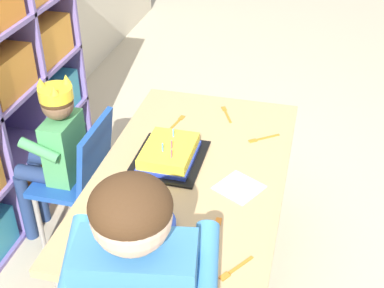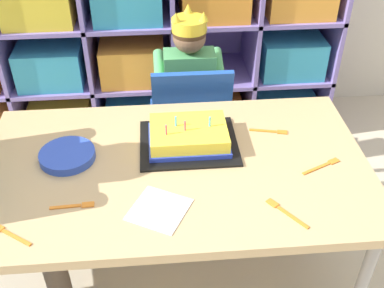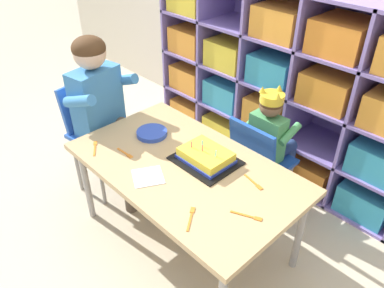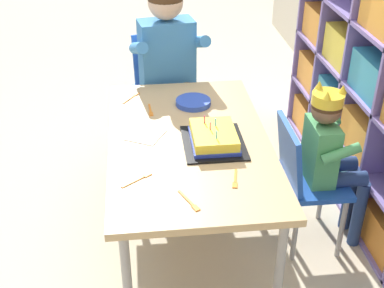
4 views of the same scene
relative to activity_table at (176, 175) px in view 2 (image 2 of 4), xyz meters
The scene contains 13 objects.
ground 0.51m from the activity_table, ahead, with size 16.00×16.00×0.00m, color beige.
storage_cubby_shelf 1.03m from the activity_table, 98.90° to the left, with size 2.00×0.39×1.28m.
activity_table is the anchor object (origin of this frame).
classroom_chair_blue 0.55m from the activity_table, 80.04° to the left, with size 0.35×0.30×0.65m.
child_with_crown 0.64m from the activity_table, 81.67° to the left, with size 0.30×0.31×0.83m.
birthday_cake_on_tray 0.14m from the activity_table, 64.40° to the left, with size 0.32×0.27×0.10m.
paper_plate_stack 0.35m from the activity_table, behind, with size 0.18×0.18×0.03m, color blue.
paper_napkin_square 0.21m from the activity_table, 106.33° to the right, with size 0.15×0.15×0.00m, color white.
fork_near_child_seat 0.34m from the activity_table, 151.24° to the right, with size 0.13×0.02×0.00m.
fork_scattered_mid_table 0.47m from the activity_table, ahead, with size 0.14×0.07×0.00m.
fork_by_napkin 0.38m from the activity_table, 38.69° to the right, with size 0.10×0.13×0.00m.
fork_beside_plate_stack 0.37m from the activity_table, 23.60° to the left, with size 0.13×0.04×0.00m.
fork_at_table_front_edge 0.53m from the activity_table, 151.31° to the right, with size 0.12×0.09×0.00m.
Camera 2 is at (-0.04, -1.14, 1.50)m, focal length 43.75 mm.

